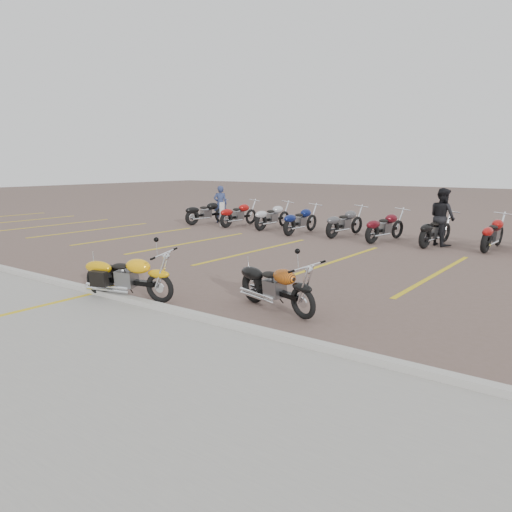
{
  "coord_description": "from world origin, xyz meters",
  "views": [
    {
      "loc": [
        6.18,
        -7.91,
        2.61
      ],
      "look_at": [
        0.22,
        0.11,
        0.75
      ],
      "focal_mm": 35.0,
      "sensor_mm": 36.0,
      "label": 1
    }
  ],
  "objects": [
    {
      "name": "concrete_apron",
      "position": [
        0.0,
        -4.5,
        0.01
      ],
      "size": [
        60.0,
        5.0,
        0.01
      ],
      "primitive_type": "cube",
      "color": "#9E9B93",
      "rests_on": "ground"
    },
    {
      "name": "flame_cruiser",
      "position": [
        1.29,
        -0.72,
        0.41
      ],
      "size": [
        1.94,
        0.66,
        0.82
      ],
      "rotation": [
        0.1,
        0.0,
        -0.28
      ],
      "color": "black",
      "rests_on": "ground"
    },
    {
      "name": "curb",
      "position": [
        0.0,
        -2.0,
        0.06
      ],
      "size": [
        60.0,
        0.18,
        0.12
      ],
      "primitive_type": "cube",
      "color": "#ADAAA3",
      "rests_on": "ground"
    },
    {
      "name": "parking_stripes",
      "position": [
        0.0,
        4.0,
        0.0
      ],
      "size": [
        38.0,
        5.5,
        0.01
      ],
      "primitive_type": null,
      "color": "gold",
      "rests_on": "ground"
    },
    {
      "name": "ground",
      "position": [
        0.0,
        0.0,
        0.0
      ],
      "size": [
        100.0,
        100.0,
        0.0
      ],
      "primitive_type": "plane",
      "color": "brown",
      "rests_on": "ground"
    },
    {
      "name": "bollard",
      "position": [
        -7.48,
        8.08,
        0.5
      ],
      "size": [
        0.16,
        0.16,
        1.0
      ],
      "primitive_type": "cube",
      "rotation": [
        0.0,
        0.0,
        0.1
      ],
      "color": "silver",
      "rests_on": "ground"
    },
    {
      "name": "yellow_cruiser",
      "position": [
        -1.43,
        -1.85,
        0.42
      ],
      "size": [
        2.01,
        0.57,
        0.84
      ],
      "rotation": [
        0.09,
        0.0,
        0.22
      ],
      "color": "black",
      "rests_on": "ground"
    },
    {
      "name": "bg_bike_row",
      "position": [
        0.5,
        8.35,
        0.55
      ],
      "size": [
        19.02,
        2.06,
        1.1
      ],
      "color": "black",
      "rests_on": "ground"
    },
    {
      "name": "person_b",
      "position": [
        1.49,
        8.41,
        0.93
      ],
      "size": [
        1.14,
        1.1,
        1.85
      ],
      "primitive_type": "imported",
      "rotation": [
        0.0,
        0.0,
        2.48
      ],
      "color": "black",
      "rests_on": "ground"
    },
    {
      "name": "person_a",
      "position": [
        -8.44,
        9.09,
        0.82
      ],
      "size": [
        0.71,
        0.68,
        1.64
      ],
      "primitive_type": "imported",
      "rotation": [
        0.0,
        0.0,
        3.83
      ],
      "color": "navy",
      "rests_on": "ground"
    }
  ]
}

